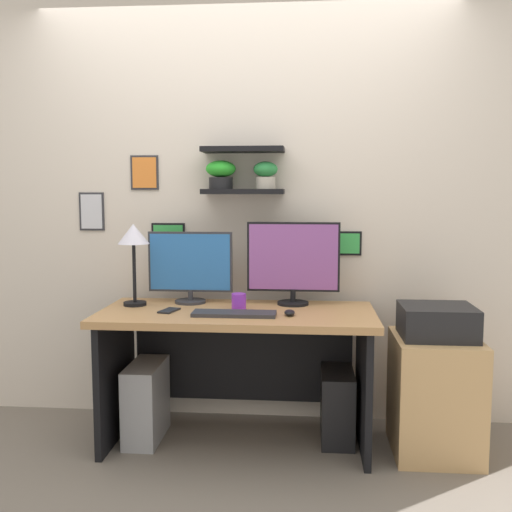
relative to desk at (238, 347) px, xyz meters
The scene contains 14 objects.
ground_plane 0.54m from the desk, 90.00° to the right, with size 8.00×8.00×0.00m, color #70665B.
back_wall_assembly 0.90m from the desk, 90.42° to the left, with size 4.40×0.24×2.70m.
desk is the anchor object (origin of this frame).
monitor_left 0.55m from the desk, 151.28° to the left, with size 0.49×0.18×0.42m.
monitor_right 0.58m from the desk, 28.73° to the left, with size 0.53×0.18×0.48m.
keyboard 0.29m from the desk, 90.10° to the right, with size 0.44×0.14×0.02m, color #2D2D33.
computer_mouse 0.40m from the desk, 27.03° to the right, with size 0.06×0.09×0.03m, color black.
desk_lamp 0.84m from the desk, behind, with size 0.18×0.18×0.47m.
cell_phone 0.44m from the desk, 164.39° to the right, with size 0.07×0.14×0.01m, color black.
coffee_mug 0.26m from the desk, 71.26° to the right, with size 0.08×0.08×0.09m, color purple.
drawer_cabinet 1.09m from the desk, ahead, with size 0.44×0.50×0.63m, color tan.
printer 1.09m from the desk, ahead, with size 0.38×0.34×0.17m, color black.
computer_tower_left 0.61m from the desk, behind, with size 0.18×0.40×0.44m, color #99999E.
computer_tower_right 0.65m from the desk, ahead, with size 0.18×0.40×0.40m, color black.
Camera 1 is at (0.38, -3.15, 1.40)m, focal length 41.37 mm.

